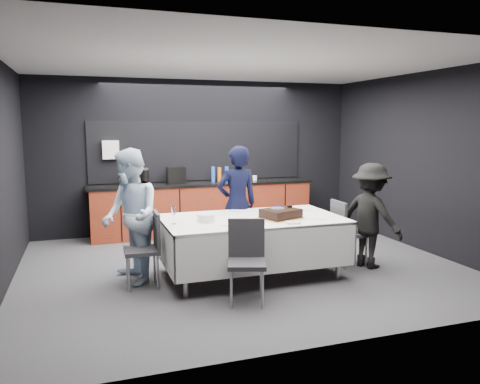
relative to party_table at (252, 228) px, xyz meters
name	(u,v)px	position (x,y,z in m)	size (l,w,h in m)	color
ground	(242,267)	(0.00, 0.40, -0.64)	(6.00, 6.00, 0.00)	#3E3E43
room_shell	(242,134)	(0.00, 0.40, 1.22)	(6.04, 5.04, 2.82)	white
kitchenette	(203,204)	(-0.02, 2.62, -0.10)	(4.10, 0.64, 2.05)	maroon
party_table	(252,228)	(0.00, 0.00, 0.00)	(2.32, 1.32, 0.78)	#99999E
cake_assembly	(281,214)	(0.34, -0.16, 0.20)	(0.59, 0.54, 0.16)	gold
plate_stack	(206,218)	(-0.64, -0.06, 0.19)	(0.23, 0.23, 0.10)	white
loose_plate_near	(227,224)	(-0.44, -0.31, 0.14)	(0.21, 0.21, 0.01)	white
loose_plate_right_a	(304,210)	(0.86, 0.24, 0.14)	(0.18, 0.18, 0.01)	white
loose_plate_right_b	(319,218)	(0.79, -0.34, 0.14)	(0.19, 0.19, 0.01)	white
loose_plate_far	(237,211)	(-0.04, 0.52, 0.14)	(0.21, 0.21, 0.01)	white
fork_pile	(293,223)	(0.35, -0.52, 0.15)	(0.17, 0.11, 0.03)	white
champagne_flute	(173,211)	(-1.05, -0.08, 0.30)	(0.06, 0.06, 0.22)	white
chair_left	(148,243)	(-1.35, 0.04, -0.11)	(0.43, 0.43, 0.92)	#2A2A2E
chair_right	(345,228)	(1.41, 0.03, -0.11)	(0.43, 0.43, 0.92)	#2A2A2E
chair_near	(246,254)	(-0.36, -0.81, -0.11)	(0.53, 0.53, 0.92)	#2A2A2E
person_center	(237,204)	(0.02, 0.71, 0.20)	(0.62, 0.40, 1.69)	black
person_left	(130,216)	(-1.54, 0.23, 0.21)	(0.83, 0.64, 1.70)	silver
person_right	(371,216)	(1.69, -0.16, 0.09)	(0.94, 0.54, 1.46)	black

